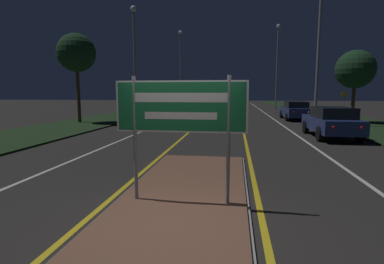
{
  "coord_description": "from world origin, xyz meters",
  "views": [
    {
      "loc": [
        1.01,
        -4.71,
        2.19
      ],
      "look_at": [
        0.0,
        2.3,
        1.25
      ],
      "focal_mm": 28.0,
      "sensor_mm": 36.0,
      "label": 1
    }
  ],
  "objects_px": {
    "car_approaching_0": "(141,113)",
    "warning_sign": "(344,102)",
    "streetlight_right_near": "(321,5)",
    "highway_sign": "(181,112)",
    "car_approaching_1": "(181,104)",
    "streetlight_right_far": "(277,57)",
    "car_approaching_2": "(193,101)",
    "car_receding_0": "(331,121)",
    "streetlight_left_far": "(181,60)",
    "car_receding_1": "(295,110)",
    "streetlight_left_near": "(135,52)"
  },
  "relations": [
    {
      "from": "streetlight_left_near",
      "to": "streetlight_right_far",
      "type": "relative_size",
      "value": 0.78
    },
    {
      "from": "streetlight_right_far",
      "to": "car_approaching_2",
      "type": "relative_size",
      "value": 2.32
    },
    {
      "from": "highway_sign",
      "to": "car_approaching_1",
      "type": "xyz_separation_m",
      "value": [
        -5.57,
        30.48,
        -1.06
      ]
    },
    {
      "from": "streetlight_left_near",
      "to": "car_approaching_0",
      "type": "distance_m",
      "value": 4.79
    },
    {
      "from": "highway_sign",
      "to": "car_approaching_2",
      "type": "distance_m",
      "value": 43.35
    },
    {
      "from": "car_approaching_2",
      "to": "streetlight_left_near",
      "type": "bearing_deg",
      "value": -91.61
    },
    {
      "from": "streetlight_right_far",
      "to": "streetlight_left_far",
      "type": "bearing_deg",
      "value": -173.96
    },
    {
      "from": "highway_sign",
      "to": "streetlight_left_near",
      "type": "distance_m",
      "value": 18.17
    },
    {
      "from": "streetlight_left_far",
      "to": "car_receding_0",
      "type": "xyz_separation_m",
      "value": [
        11.87,
        -24.29,
        -5.72
      ]
    },
    {
      "from": "car_approaching_0",
      "to": "car_receding_1",
      "type": "bearing_deg",
      "value": 22.06
    },
    {
      "from": "streetlight_left_far",
      "to": "car_approaching_0",
      "type": "relative_size",
      "value": 2.49
    },
    {
      "from": "car_approaching_0",
      "to": "car_approaching_2",
      "type": "distance_m",
      "value": 27.92
    },
    {
      "from": "highway_sign",
      "to": "car_receding_0",
      "type": "relative_size",
      "value": 0.55
    },
    {
      "from": "car_approaching_2",
      "to": "car_approaching_1",
      "type": "bearing_deg",
      "value": -88.97
    },
    {
      "from": "car_approaching_1",
      "to": "warning_sign",
      "type": "relative_size",
      "value": 2.01
    },
    {
      "from": "highway_sign",
      "to": "streetlight_left_near",
      "type": "bearing_deg",
      "value": 111.46
    },
    {
      "from": "streetlight_left_near",
      "to": "streetlight_left_far",
      "type": "xyz_separation_m",
      "value": [
        0.32,
        17.51,
        1.33
      ]
    },
    {
      "from": "streetlight_left_near",
      "to": "car_approaching_1",
      "type": "relative_size",
      "value": 1.88
    },
    {
      "from": "car_receding_1",
      "to": "car_approaching_2",
      "type": "distance_m",
      "value": 26.03
    },
    {
      "from": "car_approaching_1",
      "to": "car_approaching_2",
      "type": "xyz_separation_m",
      "value": [
        -0.22,
        12.46,
        0.01
      ]
    },
    {
      "from": "highway_sign",
      "to": "streetlight_left_far",
      "type": "relative_size",
      "value": 0.24
    },
    {
      "from": "streetlight_right_far",
      "to": "car_approaching_1",
      "type": "xyz_separation_m",
      "value": [
        -11.89,
        -4.97,
        -6.02
      ]
    },
    {
      "from": "highway_sign",
      "to": "car_approaching_1",
      "type": "relative_size",
      "value": 0.55
    },
    {
      "from": "highway_sign",
      "to": "streetlight_left_far",
      "type": "bearing_deg",
      "value": 100.32
    },
    {
      "from": "streetlight_left_near",
      "to": "streetlight_right_far",
      "type": "distance_m",
      "value": 22.86
    },
    {
      "from": "warning_sign",
      "to": "streetlight_right_near",
      "type": "bearing_deg",
      "value": -122.08
    },
    {
      "from": "streetlight_right_far",
      "to": "car_receding_1",
      "type": "distance_m",
      "value": 16.91
    },
    {
      "from": "car_approaching_0",
      "to": "car_approaching_1",
      "type": "distance_m",
      "value": 15.46
    },
    {
      "from": "car_receding_0",
      "to": "car_approaching_1",
      "type": "bearing_deg",
      "value": 118.53
    },
    {
      "from": "streetlight_right_far",
      "to": "car_approaching_0",
      "type": "bearing_deg",
      "value": -120.27
    },
    {
      "from": "streetlight_right_far",
      "to": "car_receding_0",
      "type": "bearing_deg",
      "value": -91.48
    },
    {
      "from": "car_receding_0",
      "to": "car_approaching_1",
      "type": "height_order",
      "value": "car_receding_0"
    },
    {
      "from": "car_approaching_1",
      "to": "car_approaching_2",
      "type": "distance_m",
      "value": 12.46
    },
    {
      "from": "streetlight_right_far",
      "to": "car_approaching_1",
      "type": "relative_size",
      "value": 2.4
    },
    {
      "from": "streetlight_left_near",
      "to": "streetlight_right_near",
      "type": "xyz_separation_m",
      "value": [
        12.72,
        -1.66,
        2.45
      ]
    },
    {
      "from": "streetlight_left_far",
      "to": "streetlight_right_near",
      "type": "height_order",
      "value": "streetlight_right_near"
    },
    {
      "from": "highway_sign",
      "to": "car_approaching_1",
      "type": "height_order",
      "value": "highway_sign"
    },
    {
      "from": "car_approaching_0",
      "to": "warning_sign",
      "type": "relative_size",
      "value": 1.81
    },
    {
      "from": "streetlight_left_far",
      "to": "car_receding_1",
      "type": "distance_m",
      "value": 19.68
    },
    {
      "from": "streetlight_left_near",
      "to": "car_receding_1",
      "type": "bearing_deg",
      "value": 13.82
    },
    {
      "from": "streetlight_right_near",
      "to": "car_approaching_1",
      "type": "relative_size",
      "value": 2.44
    },
    {
      "from": "streetlight_left_far",
      "to": "streetlight_left_near",
      "type": "bearing_deg",
      "value": -91.04
    },
    {
      "from": "car_receding_0",
      "to": "car_receding_1",
      "type": "distance_m",
      "value": 9.82
    },
    {
      "from": "highway_sign",
      "to": "car_receding_0",
      "type": "distance_m",
      "value": 11.39
    },
    {
      "from": "streetlight_left_far",
      "to": "warning_sign",
      "type": "height_order",
      "value": "streetlight_left_far"
    },
    {
      "from": "highway_sign",
      "to": "car_receding_1",
      "type": "bearing_deg",
      "value": 73.5
    },
    {
      "from": "car_receding_1",
      "to": "highway_sign",
      "type": "bearing_deg",
      "value": -106.5
    },
    {
      "from": "streetlight_right_near",
      "to": "warning_sign",
      "type": "xyz_separation_m",
      "value": [
        3.72,
        5.94,
        -6.19
      ]
    },
    {
      "from": "car_receding_1",
      "to": "car_approaching_0",
      "type": "height_order",
      "value": "car_receding_1"
    },
    {
      "from": "car_receding_1",
      "to": "car_approaching_0",
      "type": "relative_size",
      "value": 1.18
    }
  ]
}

